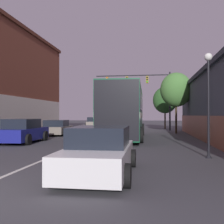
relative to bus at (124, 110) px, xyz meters
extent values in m
cube|color=silver|center=(-2.08, 0.00, -2.09)|extent=(0.14, 41.21, 0.01)
cube|color=beige|center=(-8.63, 0.65, -0.50)|extent=(0.24, 17.70, 3.20)
cube|color=#995138|center=(5.47, -1.56, -1.25)|extent=(0.24, 23.63, 1.69)
cube|color=#145133|center=(0.00, 0.02, -0.11)|extent=(2.78, 10.47, 3.53)
cube|color=black|center=(0.00, 0.02, 0.53)|extent=(2.83, 10.26, 1.13)
cube|color=beige|center=(0.00, 0.02, -0.39)|extent=(2.82, 10.36, 0.35)
cube|color=black|center=(0.11, -5.17, -0.11)|extent=(2.51, 0.11, 3.39)
cylinder|color=black|center=(-1.38, 3.22, -1.60)|extent=(0.32, 1.01, 1.00)
cylinder|color=black|center=(1.24, 3.28, -1.60)|extent=(0.32, 1.01, 1.00)
cylinder|color=black|center=(-1.24, -3.24, -1.60)|extent=(0.32, 1.01, 1.00)
cylinder|color=black|center=(1.38, -3.18, -1.60)|extent=(0.32, 1.01, 1.00)
cube|color=silver|center=(0.52, -11.99, -1.61)|extent=(1.78, 4.11, 0.65)
cube|color=black|center=(0.51, -11.75, -1.00)|extent=(1.62, 2.15, 0.57)
cylinder|color=black|center=(-0.39, -10.74, -1.81)|extent=(0.23, 0.59, 0.58)
cylinder|color=black|center=(1.39, -10.71, -1.81)|extent=(0.23, 0.59, 0.58)
cylinder|color=black|center=(-0.35, -13.27, -1.81)|extent=(0.23, 0.59, 0.58)
cylinder|color=black|center=(1.43, -13.24, -1.81)|extent=(0.23, 0.59, 0.58)
cube|color=slate|center=(-6.08, 16.73, -1.60)|extent=(2.26, 4.35, 0.64)
cube|color=black|center=(-6.05, 16.52, -0.97)|extent=(1.85, 2.36, 0.62)
cylinder|color=black|center=(-7.13, 17.88, -1.78)|extent=(0.30, 0.66, 0.63)
cylinder|color=black|center=(-5.38, 18.13, -1.78)|extent=(0.30, 0.66, 0.63)
cylinder|color=black|center=(-6.78, 15.33, -1.78)|extent=(0.30, 0.66, 0.63)
cylinder|color=black|center=(-5.03, 15.57, -1.78)|extent=(0.30, 0.66, 0.63)
cube|color=slate|center=(-6.04, 2.21, -1.63)|extent=(2.13, 4.09, 0.59)
cube|color=black|center=(-6.03, 2.02, -1.07)|extent=(1.84, 2.18, 0.54)
cylinder|color=black|center=(-7.09, 3.37, -1.78)|extent=(0.27, 0.65, 0.63)
cylinder|color=black|center=(-5.18, 3.51, -1.78)|extent=(0.27, 0.65, 0.63)
cylinder|color=black|center=(-6.91, 0.92, -1.78)|extent=(0.27, 0.65, 0.63)
cylinder|color=black|center=(-5.00, 1.06, -1.78)|extent=(0.27, 0.65, 0.63)
cube|color=navy|center=(-5.94, -3.99, -1.56)|extent=(1.91, 4.36, 0.72)
cube|color=black|center=(-5.93, -4.20, -0.91)|extent=(1.69, 2.29, 0.58)
cylinder|color=black|center=(-6.89, -2.69, -1.77)|extent=(0.24, 0.66, 0.65)
cylinder|color=black|center=(-5.08, -2.62, -1.77)|extent=(0.24, 0.66, 0.65)
cylinder|color=black|center=(-4.98, -5.28, -1.77)|extent=(0.24, 0.66, 0.65)
cylinder|color=black|center=(4.06, 10.60, 1.19)|extent=(0.18, 0.18, 6.58)
cylinder|color=black|center=(-0.15, 10.60, 4.19)|extent=(8.42, 0.12, 0.12)
cube|color=#9E8419|center=(1.54, 10.60, 3.67)|extent=(0.28, 0.24, 0.80)
sphere|color=black|center=(1.54, 10.45, 3.91)|extent=(0.18, 0.18, 0.18)
sphere|color=black|center=(1.54, 10.45, 3.67)|extent=(0.18, 0.18, 0.18)
sphere|color=green|center=(1.54, 10.45, 3.42)|extent=(0.18, 0.18, 0.18)
cube|color=#9E8419|center=(-0.78, 10.60, 3.67)|extent=(0.28, 0.24, 0.80)
sphere|color=black|center=(-0.78, 10.45, 3.91)|extent=(0.18, 0.18, 0.18)
sphere|color=black|center=(-0.78, 10.45, 3.67)|extent=(0.18, 0.18, 0.18)
sphere|color=green|center=(-0.78, 10.45, 3.42)|extent=(0.18, 0.18, 0.18)
cube|color=#9E8419|center=(-3.09, 10.60, 3.67)|extent=(0.28, 0.24, 0.80)
sphere|color=red|center=(-3.09, 10.45, 3.91)|extent=(0.18, 0.18, 0.18)
sphere|color=black|center=(-3.09, 10.45, 3.67)|extent=(0.18, 0.18, 0.18)
sphere|color=black|center=(-3.09, 10.45, 3.42)|extent=(0.18, 0.18, 0.18)
cone|color=black|center=(4.29, -8.43, -2.00)|extent=(0.26, 0.26, 0.20)
cylinder|color=black|center=(4.29, -8.43, -0.12)|extent=(0.10, 0.10, 3.96)
sphere|color=white|center=(4.29, -8.43, 1.97)|extent=(0.31, 0.31, 0.31)
cylinder|color=#3D2D1E|center=(4.31, 5.76, -0.67)|extent=(0.19, 0.19, 2.86)
ellipsoid|color=#4C843D|center=(4.31, 5.76, 2.01)|extent=(2.93, 2.64, 3.23)
cylinder|color=#3D2D1E|center=(3.71, 14.15, -0.93)|extent=(0.19, 0.19, 2.33)
ellipsoid|color=#2D5B28|center=(3.71, 14.15, 1.52)|extent=(3.03, 2.72, 3.33)
camera|label=1|loc=(2.02, -19.40, -0.38)|focal=42.00mm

